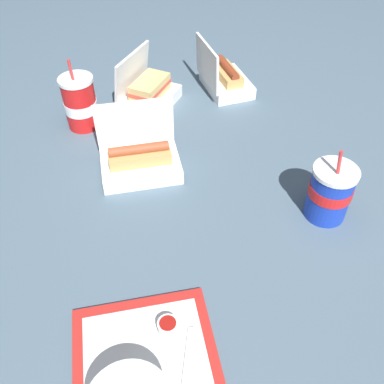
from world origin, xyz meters
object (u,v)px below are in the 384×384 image
ketchup_cup (168,326)px  clamshell_sandwich_corner (148,93)px  plastic_fork (188,355)px  clamshell_hotdog_front (224,79)px  soda_cup_front (80,103)px  clamshell_hotdog_left (140,158)px  soda_cup_corner (330,192)px

ketchup_cup → clamshell_sandwich_corner: clamshell_sandwich_corner is taller
plastic_fork → clamshell_hotdog_front: bearing=178.8°
clamshell_hotdog_front → soda_cup_front: soda_cup_front is taller
clamshell_sandwich_corner → clamshell_hotdog_left: (0.30, -0.12, -0.00)m
clamshell_hotdog_front → clamshell_sandwich_corner: 0.26m
clamshell_hotdog_front → clamshell_sandwich_corner: size_ratio=0.82×
soda_cup_front → plastic_fork: bearing=2.1°
ketchup_cup → clamshell_hotdog_left: clamshell_hotdog_left is taller
clamshell_sandwich_corner → soda_cup_front: soda_cup_front is taller
plastic_fork → clamshell_hotdog_front: size_ratio=0.57×
clamshell_hotdog_front → clamshell_hotdog_left: (0.30, -0.38, 0.00)m
ketchup_cup → soda_cup_front: bearing=-179.0°
clamshell_hotdog_left → clamshell_sandwich_corner: bearing=158.6°
ketchup_cup → clamshell_hotdog_left: bearing=169.6°
soda_cup_front → soda_cup_corner: size_ratio=1.10×
soda_cup_corner → clamshell_hotdog_front: bearing=178.7°
soda_cup_front → clamshell_sandwich_corner: bearing=99.1°
clamshell_hotdog_front → soda_cup_front: (0.03, -0.48, 0.04)m
clamshell_sandwich_corner → soda_cup_corner: 0.67m
ketchup_cup → soda_cup_front: size_ratio=0.18×
clamshell_hotdog_front → soda_cup_corner: soda_cup_corner is taller
clamshell_hotdog_left → plastic_fork: bearing=-7.5°
ketchup_cup → soda_cup_corner: bearing=109.0°
clamshell_hotdog_left → soda_cup_front: bearing=-159.3°
plastic_fork → soda_cup_corner: 0.49m
ketchup_cup → clamshell_sandwich_corner: 0.80m
ketchup_cup → clamshell_sandwich_corner: bearing=165.2°
clamshell_hotdog_front → clamshell_hotdog_left: size_ratio=0.85×
plastic_fork → clamshell_sandwich_corner: (-0.83, 0.19, 0.03)m
soda_cup_front → soda_cup_corner: 0.75m
clamshell_hotdog_front → clamshell_sandwich_corner: (-0.00, -0.26, 0.00)m
soda_cup_front → soda_cup_corner: (0.58, 0.47, -0.01)m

